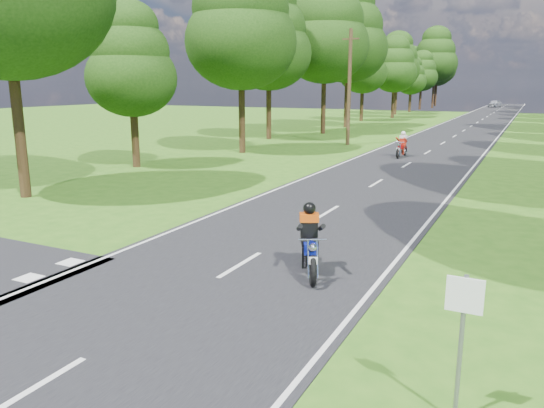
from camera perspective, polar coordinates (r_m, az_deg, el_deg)
The scene contains 9 objects.
ground at distance 11.31m, azimuth -8.57°, elevation -9.57°, with size 160.00×160.00×0.00m, color #2D5E15.
main_road at distance 58.98m, azimuth 20.64°, elevation 7.84°, with size 7.00×140.00×0.02m, color black.
road_markings at distance 57.14m, azimuth 20.30°, elevation 7.75°, with size 7.40×140.00×0.01m.
treeline at distance 68.85m, azimuth 23.36°, elevation 15.11°, with size 40.00×115.35×14.78m.
telegraph_pole at distance 38.46m, azimuth 8.31°, elevation 12.37°, with size 1.20×0.26×8.00m.
road_sign at distance 7.16m, azimuth 19.79°, elevation -12.19°, with size 0.45×0.07×2.00m.
rider_near_blue at distance 12.10m, azimuth 4.08°, elevation -3.76°, with size 0.65×1.95×1.63m, color #0D1A98, non-canonical shape.
rider_far_red at distance 32.54m, azimuth 13.81°, elevation 6.27°, with size 0.61×1.84×1.53m, color #A10C0C, non-canonical shape.
distant_car at distance 109.19m, azimuth 22.85°, elevation 9.94°, with size 1.61×3.99×1.36m, color silver.
Camera 1 is at (6.09, -8.51, 4.27)m, focal length 35.00 mm.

